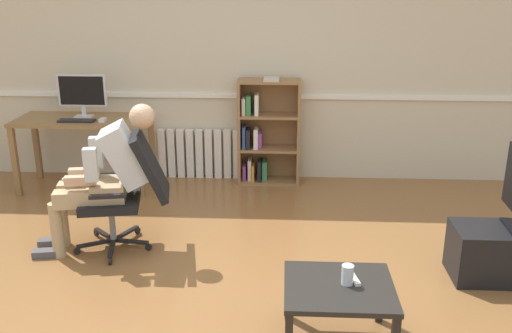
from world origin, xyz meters
TOP-DOWN VIEW (x-y plane):
  - ground_plane at (0.00, 0.00)m, footprint 18.00×18.00m
  - back_wall at (0.00, 2.65)m, footprint 12.00×0.13m
  - computer_desk at (-1.71, 2.15)m, footprint 1.36×0.61m
  - imac_monitor at (-1.72, 2.23)m, footprint 0.50×0.14m
  - keyboard at (-1.72, 2.01)m, footprint 0.36×0.12m
  - computer_mouse at (-1.46, 2.03)m, footprint 0.06×0.10m
  - bookshelf at (0.16, 2.44)m, footprint 0.66×0.29m
  - radiator at (-0.57, 2.54)m, footprint 0.91×0.08m
  - office_chair at (-0.88, 0.79)m, footprint 0.80×0.63m
  - person_seated at (-1.05, 0.75)m, footprint 1.04×0.49m
  - coffee_table at (0.71, -0.46)m, footprint 0.65×0.58m
  - drinking_glass at (0.76, -0.44)m, footprint 0.07×0.07m
  - spare_remote at (0.81, -0.39)m, footprint 0.07×0.15m

SIDE VIEW (x-z plane):
  - ground_plane at x=0.00m, z-range 0.00..0.00m
  - radiator at x=-0.57m, z-range 0.00..0.55m
  - coffee_table at x=0.71m, z-range 0.15..0.55m
  - spare_remote at x=0.81m, z-range 0.41..0.42m
  - drinking_glass at x=0.76m, z-range 0.41..0.53m
  - office_chair at x=-0.88m, z-range 0.04..1.01m
  - bookshelf at x=0.16m, z-range -0.03..1.12m
  - person_seated at x=-1.05m, z-range 0.04..1.25m
  - computer_desk at x=-1.71m, z-range 0.27..1.03m
  - keyboard at x=-1.72m, z-range 0.76..0.78m
  - computer_mouse at x=-1.46m, z-range 0.76..0.79m
  - imac_monitor at x=-1.72m, z-range 0.79..1.23m
  - back_wall at x=0.00m, z-range 0.00..2.70m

